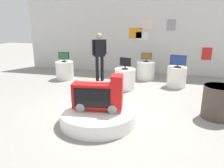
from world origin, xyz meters
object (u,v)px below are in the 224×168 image
at_px(main_display_pedestal, 98,116).
at_px(tv_on_left_rear, 146,57).
at_px(novelty_firetruck_tv, 99,96).
at_px(side_table_round, 218,102).
at_px(display_pedestal_far_right, 125,79).
at_px(tv_on_far_right, 125,63).
at_px(display_pedestal_left_rear, 146,70).
at_px(tv_on_center_rear, 64,56).
at_px(display_pedestal_right_rear, 177,77).
at_px(display_pedestal_center_rear, 65,70).
at_px(tv_on_right_rear, 178,61).
at_px(shopper_browsing_near_truck, 99,53).

height_order(main_display_pedestal, tv_on_left_rear, tv_on_left_rear).
distance_m(novelty_firetruck_tv, side_table_round, 2.77).
relative_size(display_pedestal_far_right, tv_on_far_right, 1.76).
distance_m(display_pedestal_left_rear, tv_on_far_right, 1.68).
distance_m(tv_on_center_rear, display_pedestal_right_rear, 4.27).
bearing_deg(display_pedestal_right_rear, side_table_round, -71.14).
distance_m(display_pedestal_center_rear, tv_on_right_rear, 4.27).
bearing_deg(display_pedestal_far_right, novelty_firetruck_tv, -91.94).
relative_size(display_pedestal_left_rear, tv_on_center_rear, 1.69).
bearing_deg(tv_on_right_rear, display_pedestal_center_rear, 179.99).
bearing_deg(display_pedestal_left_rear, main_display_pedestal, -99.02).
xyz_separation_m(novelty_firetruck_tv, tv_on_left_rear, (0.63, 4.11, 0.23)).
relative_size(tv_on_right_rear, shopper_browsing_near_truck, 0.30).
xyz_separation_m(tv_on_left_rear, tv_on_far_right, (-0.54, -1.50, 0.02)).
xyz_separation_m(main_display_pedestal, side_table_round, (2.62, 0.92, 0.25)).
bearing_deg(shopper_browsing_near_truck, display_pedestal_left_rear, 24.20).
xyz_separation_m(novelty_firetruck_tv, display_pedestal_left_rear, (0.63, 4.12, -0.29)).
height_order(display_pedestal_left_rear, display_pedestal_far_right, same).
relative_size(display_pedestal_left_rear, display_pedestal_far_right, 1.03).
bearing_deg(tv_on_left_rear, novelty_firetruck_tv, -98.70).
bearing_deg(display_pedestal_far_right, main_display_pedestal, -92.45).
xyz_separation_m(tv_on_left_rear, display_pedestal_right_rear, (1.15, -0.77, -0.53)).
bearing_deg(tv_on_center_rear, display_pedestal_right_rear, 0.10).
bearing_deg(tv_on_far_right, display_pedestal_far_right, 109.11).
bearing_deg(main_display_pedestal, display_pedestal_left_rear, 80.98).
xyz_separation_m(novelty_firetruck_tv, side_table_round, (2.60, 0.93, -0.24)).
distance_m(main_display_pedestal, novelty_firetruck_tv, 0.48).
height_order(display_pedestal_left_rear, shopper_browsing_near_truck, shopper_browsing_near_truck).
xyz_separation_m(tv_on_right_rear, side_table_round, (0.82, -2.41, -0.50)).
bearing_deg(main_display_pedestal, tv_on_left_rear, 80.98).
bearing_deg(display_pedestal_left_rear, display_pedestal_center_rear, -165.84).
bearing_deg(shopper_browsing_near_truck, display_pedestal_far_right, -33.86).
distance_m(novelty_firetruck_tv, shopper_browsing_near_truck, 3.55).
height_order(tv_on_left_rear, tv_on_right_rear, tv_on_right_rear).
distance_m(display_pedestal_right_rear, tv_on_far_right, 1.91).
distance_m(display_pedestal_left_rear, shopper_browsing_near_truck, 1.95).
bearing_deg(display_pedestal_left_rear, shopper_browsing_near_truck, -155.80).
relative_size(display_pedestal_far_right, side_table_round, 0.89).
height_order(display_pedestal_left_rear, tv_on_far_right, tv_on_far_right).
xyz_separation_m(tv_on_left_rear, shopper_browsing_near_truck, (-1.66, -0.74, 0.18)).
distance_m(tv_on_left_rear, shopper_browsing_near_truck, 1.83).
height_order(tv_on_center_rear, shopper_browsing_near_truck, shopper_browsing_near_truck).
bearing_deg(display_pedestal_right_rear, tv_on_far_right, -156.78).
height_order(tv_on_left_rear, tv_on_far_right, tv_on_far_right).
bearing_deg(display_pedestal_center_rear, display_pedestal_far_right, -15.67).
height_order(display_pedestal_left_rear, display_pedestal_right_rear, same).
height_order(display_pedestal_far_right, side_table_round, side_table_round).
height_order(display_pedestal_center_rear, side_table_round, side_table_round).
distance_m(novelty_firetruck_tv, tv_on_right_rear, 3.79).
bearing_deg(novelty_firetruck_tv, tv_on_right_rear, 61.99).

